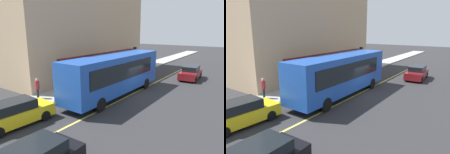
% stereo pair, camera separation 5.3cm
% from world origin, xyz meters
% --- Properties ---
extents(ground, '(120.00, 120.00, 0.00)m').
position_xyz_m(ground, '(0.00, 0.00, 0.00)').
color(ground, '#28282B').
extents(sidewalk, '(80.00, 2.74, 0.15)m').
position_xyz_m(sidewalk, '(0.00, 5.11, 0.07)').
color(sidewalk, '#9E9B93').
rests_on(sidewalk, ground).
extents(lane_centre_stripe, '(36.00, 0.16, 0.01)m').
position_xyz_m(lane_centre_stripe, '(0.00, 0.00, 0.00)').
color(lane_centre_stripe, '#D8D14C').
rests_on(lane_centre_stripe, ground).
extents(storefront_building, '(19.21, 10.18, 10.69)m').
position_xyz_m(storefront_building, '(3.92, 11.26, 5.34)').
color(storefront_building, tan).
rests_on(storefront_building, ground).
extents(bus, '(11.13, 2.62, 3.50)m').
position_xyz_m(bus, '(-1.21, 0.99, 1.99)').
color(bus, '#1E4CAD').
rests_on(bus, ground).
extents(traffic_light, '(0.30, 0.52, 3.20)m').
position_xyz_m(traffic_light, '(8.46, 4.51, 2.53)').
color(traffic_light, '#2D2D33').
rests_on(traffic_light, sidewalk).
extents(car_yellow, '(4.39, 2.05, 1.52)m').
position_xyz_m(car_yellow, '(-9.32, 2.66, 0.74)').
color(car_yellow, yellow).
rests_on(car_yellow, ground).
extents(car_maroon, '(4.38, 2.02, 1.52)m').
position_xyz_m(car_maroon, '(8.74, -2.63, 0.74)').
color(car_maroon, maroon).
rests_on(car_maroon, ground).
extents(pedestrian_waiting, '(0.34, 0.34, 1.65)m').
position_xyz_m(pedestrian_waiting, '(-5.79, 5.45, 1.14)').
color(pedestrian_waiting, black).
rests_on(pedestrian_waiting, sidewalk).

